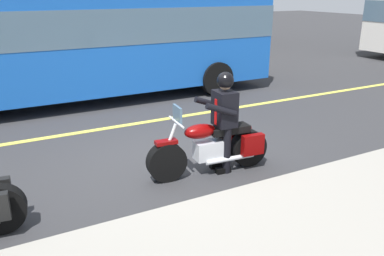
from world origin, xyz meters
The scene contains 5 objects.
ground_plane centered at (0.00, 0.00, 0.00)m, with size 80.00×80.00×0.00m, color #333335.
lane_center_stripe centered at (0.00, -2.00, 0.01)m, with size 60.00×0.16×0.01m, color #E5DB4C.
motorcycle_main centered at (-0.43, 1.08, 0.45)m, with size 2.22×0.70×1.26m.
rider_main centered at (-0.62, 1.09, 1.04)m, with size 0.65×0.58×1.74m.
bus_near centered at (0.35, -4.62, 1.87)m, with size 11.05×2.70×3.30m.
Camera 1 is at (2.84, 6.47, 3.01)m, focal length 37.18 mm.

